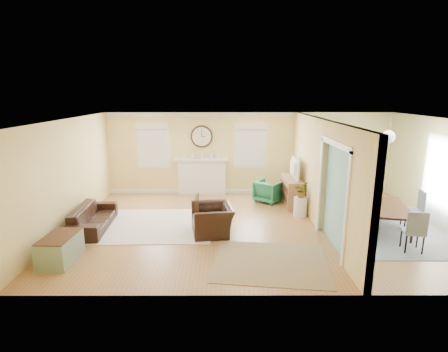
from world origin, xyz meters
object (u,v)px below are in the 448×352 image
at_px(sofa, 93,218).
at_px(eames_chair, 212,220).
at_px(credenza, 291,191).
at_px(dining_table, 387,218).
at_px(green_chair, 268,191).

height_order(sofa, eames_chair, eames_chair).
bearing_deg(sofa, credenza, -73.63).
bearing_deg(dining_table, eames_chair, 105.29).
height_order(sofa, credenza, credenza).
bearing_deg(green_chair, dining_table, 175.28).
xyz_separation_m(sofa, eames_chair, (2.88, -0.30, 0.06)).
bearing_deg(sofa, green_chair, -68.00).
bearing_deg(eames_chair, green_chair, 137.70).
relative_size(green_chair, credenza, 0.52).
distance_m(sofa, credenza, 5.45).
bearing_deg(credenza, sofa, -160.04).
height_order(sofa, dining_table, dining_table).
relative_size(sofa, dining_table, 1.14).
relative_size(green_chair, dining_table, 0.43).
height_order(eames_chair, dining_table, eames_chair).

